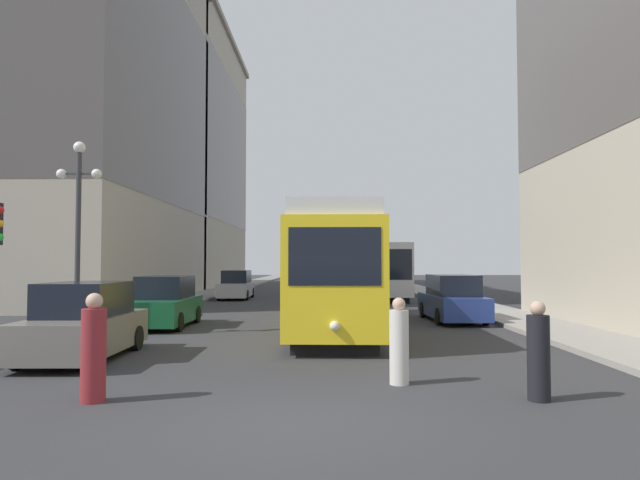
{
  "coord_description": "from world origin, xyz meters",
  "views": [
    {
      "loc": [
        0.46,
        -8.04,
        2.28
      ],
      "look_at": [
        0.22,
        9.8,
        3.02
      ],
      "focal_mm": 31.36,
      "sensor_mm": 36.0,
      "label": 1
    }
  ],
  "objects": [
    {
      "name": "sidewalk_left",
      "position": [
        -8.02,
        40.0,
        0.07
      ],
      "size": [
        2.7,
        120.0,
        0.15
      ],
      "primitive_type": "cube",
      "color": "gray",
      "rests_on": "ground"
    },
    {
      "name": "streetcar",
      "position": [
        0.73,
        11.77,
        2.1
      ],
      "size": [
        2.82,
        13.25,
        3.89
      ],
      "rotation": [
        0.0,
        0.0,
        -0.02
      ],
      "color": "black",
      "rests_on": "ground"
    },
    {
      "name": "sidewalk_right",
      "position": [
        8.02,
        40.0,
        0.07
      ],
      "size": [
        2.7,
        120.0,
        0.15
      ],
      "primitive_type": "cube",
      "color": "gray",
      "rests_on": "ground"
    },
    {
      "name": "lamp_post_left_near",
      "position": [
        -7.27,
        9.11,
        4.0
      ],
      "size": [
        1.41,
        0.36,
        5.92
      ],
      "color": "#333338",
      "rests_on": "sidewalk_left"
    },
    {
      "name": "ground_plane",
      "position": [
        0.0,
        0.0,
        0.0
      ],
      "size": [
        200.0,
        200.0,
        0.0
      ],
      "primitive_type": "plane",
      "color": "#303033"
    },
    {
      "name": "parked_car_left_mid",
      "position": [
        -5.37,
        27.67,
        0.84
      ],
      "size": [
        1.96,
        4.99,
        1.82
      ],
      "rotation": [
        0.0,
        0.0,
        0.02
      ],
      "color": "black",
      "rests_on": "ground"
    },
    {
      "name": "pedestrian_on_sidewalk",
      "position": [
        1.81,
        2.59,
        0.76
      ],
      "size": [
        0.36,
        0.36,
        1.63
      ],
      "rotation": [
        0.0,
        0.0,
        5.72
      ],
      "color": "beige",
      "rests_on": "ground"
    },
    {
      "name": "building_left_midblock",
      "position": [
        -17.2,
        26.51,
        12.6
      ],
      "size": [
        16.26,
        21.58,
        24.48
      ],
      "color": "#A89E8E",
      "rests_on": "ground"
    },
    {
      "name": "building_left_corner",
      "position": [
        -14.79,
        47.36,
        12.96
      ],
      "size": [
        11.45,
        22.83,
        25.17
      ],
      "color": "#B2A893",
      "rests_on": "ground"
    },
    {
      "name": "parked_car_right_far",
      "position": [
        5.37,
        14.08,
        0.84
      ],
      "size": [
        1.97,
        4.94,
        1.82
      ],
      "rotation": [
        0.0,
        0.0,
        3.16
      ],
      "color": "black",
      "rests_on": "ground"
    },
    {
      "name": "parked_car_left_far",
      "position": [
        -5.37,
        5.3,
        0.84
      ],
      "size": [
        1.97,
        4.36,
        1.82
      ],
      "rotation": [
        0.0,
        0.0,
        0.02
      ],
      "color": "black",
      "rests_on": "ground"
    },
    {
      "name": "transit_bus",
      "position": [
        3.82,
        28.87,
        1.95
      ],
      "size": [
        2.96,
        11.82,
        3.45
      ],
      "rotation": [
        0.0,
        0.0,
        0.03
      ],
      "color": "black",
      "rests_on": "ground"
    },
    {
      "name": "pedestrian_crossing_far",
      "position": [
        3.97,
        1.35,
        0.77
      ],
      "size": [
        0.37,
        0.37,
        1.65
      ],
      "rotation": [
        0.0,
        0.0,
        3.53
      ],
      "color": "black",
      "rests_on": "ground"
    },
    {
      "name": "parked_car_left_near",
      "position": [
        -5.37,
        11.99,
        0.84
      ],
      "size": [
        1.95,
        4.44,
        1.82
      ],
      "rotation": [
        0.0,
        0.0,
        0.02
      ],
      "color": "black",
      "rests_on": "ground"
    },
    {
      "name": "pedestrian_crossing_near",
      "position": [
        -3.4,
        1.18,
        0.83
      ],
      "size": [
        0.4,
        0.4,
        1.79
      ],
      "rotation": [
        0.0,
        0.0,
        1.26
      ],
      "color": "maroon",
      "rests_on": "ground"
    }
  ]
}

